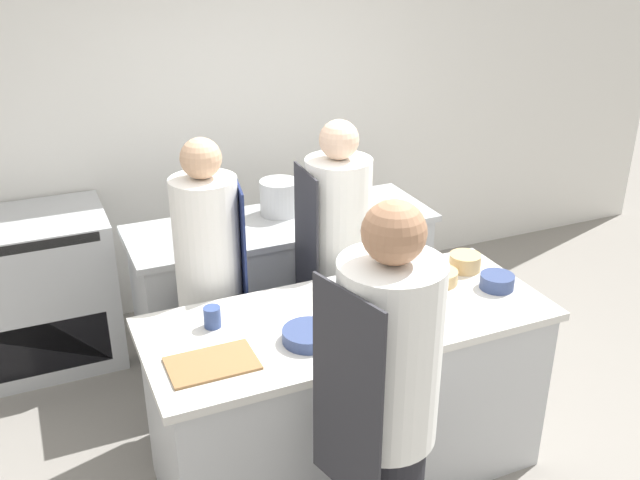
# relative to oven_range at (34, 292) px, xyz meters

# --- Properties ---
(ground_plane) EXTENTS (16.00, 16.00, 0.00)m
(ground_plane) POSITION_rel_oven_range_xyz_m (1.38, -1.73, -0.49)
(ground_plane) COLOR gray
(wall_back) EXTENTS (8.00, 0.06, 2.80)m
(wall_back) POSITION_rel_oven_range_xyz_m (1.38, 0.40, 0.91)
(wall_back) COLOR silver
(wall_back) RESTS_ON ground_plane
(prep_counter) EXTENTS (1.96, 0.81, 0.93)m
(prep_counter) POSITION_rel_oven_range_xyz_m (1.38, -1.73, -0.03)
(prep_counter) COLOR #B7BABC
(prep_counter) RESTS_ON ground_plane
(pass_counter) EXTENTS (1.92, 0.67, 0.93)m
(pass_counter) POSITION_rel_oven_range_xyz_m (1.50, -0.51, -0.03)
(pass_counter) COLOR #B7BABC
(pass_counter) RESTS_ON ground_plane
(oven_range) EXTENTS (0.98, 0.70, 0.99)m
(oven_range) POSITION_rel_oven_range_xyz_m (0.00, 0.00, 0.00)
(oven_range) COLOR #B7BABC
(oven_range) RESTS_ON ground_plane
(chef_at_prep_near) EXTENTS (0.44, 0.43, 1.80)m
(chef_at_prep_near) POSITION_rel_oven_range_xyz_m (1.19, -2.44, 0.40)
(chef_at_prep_near) COLOR black
(chef_at_prep_near) RESTS_ON ground_plane
(chef_at_stove) EXTENTS (0.38, 0.36, 1.69)m
(chef_at_stove) POSITION_rel_oven_range_xyz_m (0.88, -1.07, 0.35)
(chef_at_stove) COLOR black
(chef_at_stove) RESTS_ON ground_plane
(chef_at_pass_far) EXTENTS (0.39, 0.37, 1.69)m
(chef_at_pass_far) POSITION_rel_oven_range_xyz_m (1.62, -1.07, 0.35)
(chef_at_pass_far) COLOR black
(chef_at_pass_far) RESTS_ON ground_plane
(bottle_olive_oil) EXTENTS (0.06, 0.06, 0.23)m
(bottle_olive_oil) POSITION_rel_oven_range_xyz_m (1.61, -1.89, 0.52)
(bottle_olive_oil) COLOR #B2A84C
(bottle_olive_oil) RESTS_ON prep_counter
(bottle_vinegar) EXTENTS (0.08, 0.08, 0.23)m
(bottle_vinegar) POSITION_rel_oven_range_xyz_m (1.46, -1.73, 0.52)
(bottle_vinegar) COLOR silver
(bottle_vinegar) RESTS_ON prep_counter
(bottle_wine) EXTENTS (0.09, 0.09, 0.20)m
(bottle_wine) POSITION_rel_oven_range_xyz_m (1.51, -1.58, 0.51)
(bottle_wine) COLOR black
(bottle_wine) RESTS_ON prep_counter
(bottle_cooking_oil) EXTENTS (0.06, 0.06, 0.19)m
(bottle_cooking_oil) POSITION_rel_oven_range_xyz_m (1.64, -1.66, 0.51)
(bottle_cooking_oil) COLOR #19471E
(bottle_cooking_oil) RESTS_ON prep_counter
(bowl_mixing_large) EXTENTS (0.24, 0.24, 0.06)m
(bowl_mixing_large) POSITION_rel_oven_range_xyz_m (1.11, -1.86, 0.46)
(bowl_mixing_large) COLOR navy
(bowl_mixing_large) RESTS_ON prep_counter
(bowl_prep_small) EXTENTS (0.17, 0.17, 0.09)m
(bowl_prep_small) POSITION_rel_oven_range_xyz_m (2.16, -1.54, 0.48)
(bowl_prep_small) COLOR tan
(bowl_prep_small) RESTS_ON prep_counter
(bowl_ceramic_blue) EXTENTS (0.19, 0.19, 0.07)m
(bowl_ceramic_blue) POSITION_rel_oven_range_xyz_m (1.95, -1.61, 0.47)
(bowl_ceramic_blue) COLOR tan
(bowl_ceramic_blue) RESTS_ON prep_counter
(bowl_wooden_salad) EXTENTS (0.17, 0.17, 0.07)m
(bowl_wooden_salad) POSITION_rel_oven_range_xyz_m (2.19, -1.78, 0.47)
(bowl_wooden_salad) COLOR navy
(bowl_wooden_salad) RESTS_ON prep_counter
(cup) EXTENTS (0.08, 0.08, 0.10)m
(cup) POSITION_rel_oven_range_xyz_m (0.76, -1.56, 0.48)
(cup) COLOR #33477F
(cup) RESTS_ON prep_counter
(cutting_board) EXTENTS (0.38, 0.24, 0.01)m
(cutting_board) POSITION_rel_oven_range_xyz_m (0.67, -1.86, 0.44)
(cutting_board) COLOR olive
(cutting_board) RESTS_ON prep_counter
(stockpot) EXTENTS (0.25, 0.25, 0.22)m
(stockpot) POSITION_rel_oven_range_xyz_m (1.53, -0.40, 0.54)
(stockpot) COLOR #B7BABC
(stockpot) RESTS_ON pass_counter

